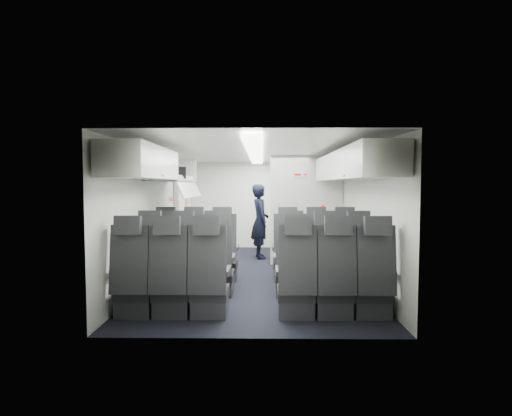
{
  "coord_description": "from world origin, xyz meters",
  "views": [
    {
      "loc": [
        0.11,
        -7.02,
        1.58
      ],
      "look_at": [
        0.0,
        0.4,
        1.15
      ],
      "focal_mm": 28.0,
      "sensor_mm": 36.0,
      "label": 1
    }
  ],
  "objects_px": {
    "galley_unit": "(296,211)",
    "flight_attendant": "(260,221)",
    "boarding_door": "(181,214)",
    "seat_row_mid": "(254,268)",
    "seat_row_front": "(255,257)",
    "seat_row_rear": "(253,284)",
    "carry_on_bag": "(175,173)"
  },
  "relations": [
    {
      "from": "seat_row_rear",
      "to": "galley_unit",
      "type": "xyz_separation_m",
      "value": [
        0.95,
        5.05,
        0.55
      ]
    },
    {
      "from": "seat_row_front",
      "to": "flight_attendant",
      "type": "xyz_separation_m",
      "value": [
        0.07,
        2.08,
        0.4
      ]
    },
    {
      "from": "boarding_door",
      "to": "flight_attendant",
      "type": "height_order",
      "value": "boarding_door"
    },
    {
      "from": "seat_row_front",
      "to": "seat_row_rear",
      "type": "distance_m",
      "value": 1.8
    },
    {
      "from": "seat_row_rear",
      "to": "galley_unit",
      "type": "distance_m",
      "value": 5.17
    },
    {
      "from": "seat_row_front",
      "to": "flight_attendant",
      "type": "distance_m",
      "value": 2.12
    },
    {
      "from": "seat_row_rear",
      "to": "flight_attendant",
      "type": "height_order",
      "value": "flight_attendant"
    },
    {
      "from": "seat_row_mid",
      "to": "carry_on_bag",
      "type": "distance_m",
      "value": 2.26
    },
    {
      "from": "seat_row_front",
      "to": "galley_unit",
      "type": "bearing_deg",
      "value": 73.72
    },
    {
      "from": "seat_row_front",
      "to": "galley_unit",
      "type": "distance_m",
      "value": 3.43
    },
    {
      "from": "seat_row_front",
      "to": "carry_on_bag",
      "type": "height_order",
      "value": "carry_on_bag"
    },
    {
      "from": "galley_unit",
      "to": "boarding_door",
      "type": "bearing_deg",
      "value": -155.72
    },
    {
      "from": "seat_row_rear",
      "to": "boarding_door",
      "type": "height_order",
      "value": "boarding_door"
    },
    {
      "from": "seat_row_rear",
      "to": "carry_on_bag",
      "type": "xyz_separation_m",
      "value": [
        -1.36,
        2.07,
        1.37
      ]
    },
    {
      "from": "seat_row_front",
      "to": "carry_on_bag",
      "type": "relative_size",
      "value": 9.36
    },
    {
      "from": "galley_unit",
      "to": "seat_row_mid",
      "type": "bearing_deg",
      "value": -102.88
    },
    {
      "from": "boarding_door",
      "to": "carry_on_bag",
      "type": "xyz_separation_m",
      "value": [
        0.28,
        -1.82,
        0.82
      ]
    },
    {
      "from": "boarding_door",
      "to": "galley_unit",
      "type": "bearing_deg",
      "value": 24.28
    },
    {
      "from": "seat_row_rear",
      "to": "galley_unit",
      "type": "height_order",
      "value": "galley_unit"
    },
    {
      "from": "galley_unit",
      "to": "carry_on_bag",
      "type": "bearing_deg",
      "value": -127.77
    },
    {
      "from": "seat_row_rear",
      "to": "flight_attendant",
      "type": "xyz_separation_m",
      "value": [
        0.07,
        3.88,
        0.4
      ]
    },
    {
      "from": "galley_unit",
      "to": "flight_attendant",
      "type": "xyz_separation_m",
      "value": [
        -0.88,
        -1.17,
        -0.15
      ]
    },
    {
      "from": "seat_row_front",
      "to": "carry_on_bag",
      "type": "distance_m",
      "value": 1.95
    },
    {
      "from": "seat_row_front",
      "to": "boarding_door",
      "type": "xyz_separation_m",
      "value": [
        -1.64,
        2.09,
        0.55
      ]
    },
    {
      "from": "seat_row_front",
      "to": "seat_row_mid",
      "type": "height_order",
      "value": "same"
    },
    {
      "from": "galley_unit",
      "to": "flight_attendant",
      "type": "distance_m",
      "value": 1.48
    },
    {
      "from": "carry_on_bag",
      "to": "boarding_door",
      "type": "bearing_deg",
      "value": 85.71
    },
    {
      "from": "seat_row_rear",
      "to": "galley_unit",
      "type": "bearing_deg",
      "value": 79.35
    },
    {
      "from": "seat_row_mid",
      "to": "galley_unit",
      "type": "distance_m",
      "value": 4.3
    },
    {
      "from": "seat_row_rear",
      "to": "boarding_door",
      "type": "relative_size",
      "value": 1.79
    },
    {
      "from": "boarding_door",
      "to": "flight_attendant",
      "type": "bearing_deg",
      "value": -0.22
    },
    {
      "from": "seat_row_front",
      "to": "galley_unit",
      "type": "relative_size",
      "value": 1.75
    }
  ]
}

